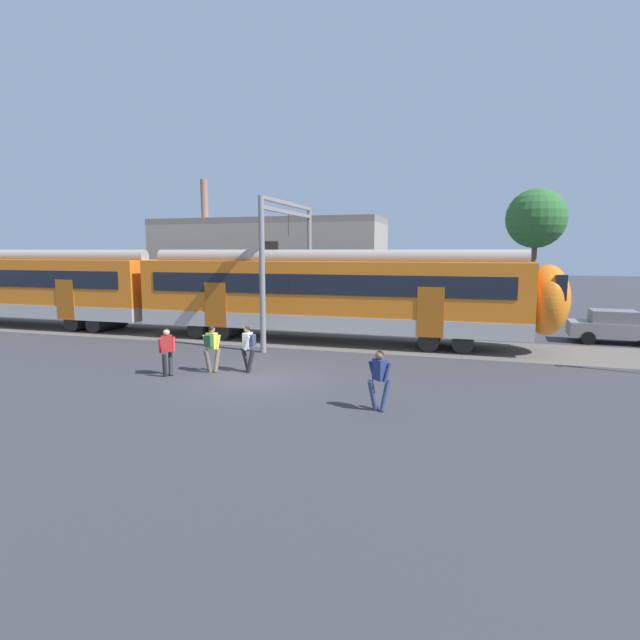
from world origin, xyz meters
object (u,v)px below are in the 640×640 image
(commuter_train, at_px, (168,290))
(pedestrian_red, at_px, (167,348))
(pedestrian_yellow, at_px, (211,345))
(pedestrian_navy, at_px, (379,376))
(parked_car_grey, at_px, (615,327))
(pedestrian_white, at_px, (248,345))

(commuter_train, bearing_deg, pedestrian_red, -56.88)
(pedestrian_yellow, distance_m, pedestrian_navy, 6.91)
(pedestrian_red, distance_m, parked_car_grey, 19.93)
(pedestrian_red, height_order, pedestrian_yellow, same)
(commuter_train, relative_size, parked_car_grey, 9.35)
(pedestrian_navy, distance_m, parked_car_grey, 15.68)
(commuter_train, bearing_deg, pedestrian_white, -40.96)
(pedestrian_yellow, distance_m, pedestrian_white, 1.29)
(pedestrian_white, distance_m, parked_car_grey, 17.20)
(pedestrian_yellow, xyz_separation_m, parked_car_grey, (15.21, 10.42, -0.21))
(pedestrian_white, bearing_deg, commuter_train, 139.04)
(parked_car_grey, bearing_deg, pedestrian_yellow, -145.58)
(pedestrian_white, bearing_deg, pedestrian_yellow, -161.42)
(pedestrian_yellow, bearing_deg, pedestrian_red, -143.75)
(commuter_train, bearing_deg, pedestrian_yellow, -47.75)
(pedestrian_white, relative_size, pedestrian_navy, 1.00)
(commuter_train, height_order, pedestrian_yellow, commuter_train)
(pedestrian_yellow, height_order, pedestrian_navy, same)
(pedestrian_yellow, bearing_deg, commuter_train, 132.25)
(pedestrian_yellow, bearing_deg, pedestrian_navy, -21.76)
(pedestrian_red, height_order, pedestrian_navy, same)
(commuter_train, relative_size, pedestrian_red, 22.83)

